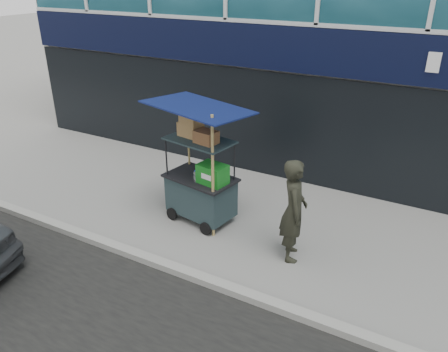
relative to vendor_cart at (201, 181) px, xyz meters
The scene contains 4 objects.
ground 1.99m from the vendor_cart, 50.40° to the right, with size 80.00×80.00×0.00m, color slate.
curb 2.12m from the vendor_cart, 54.10° to the right, with size 80.00×0.18×0.12m, color gray.
vendor_cart is the anchor object (origin of this frame).
vendor_man 1.95m from the vendor_cart, ahead, with size 0.64×0.42×1.76m, color black.
Camera 1 is at (2.73, -4.76, 4.39)m, focal length 35.00 mm.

